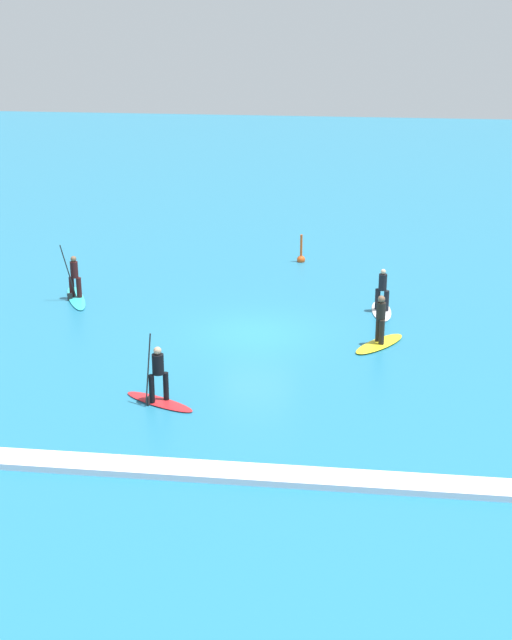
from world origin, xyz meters
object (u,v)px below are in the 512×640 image
at_px(surfer_on_white_board, 382,300).
at_px(surfer_on_yellow_board, 380,333).
at_px(surfer_on_teal_board, 75,288).
at_px(marker_buoy, 301,257).
at_px(surfer_on_red_board, 158,385).

xyz_separation_m(surfer_on_white_board, surfer_on_yellow_board, (-0.08, -3.61, -0.01)).
bearing_deg(surfer_on_teal_board, marker_buoy, 102.64).
bearing_deg(marker_buoy, surfer_on_yellow_board, -70.56).
relative_size(surfer_on_red_board, surfer_on_yellow_board, 0.99).
distance_m(surfer_on_red_board, marker_buoy, 16.07).
distance_m(surfer_on_teal_board, surfer_on_yellow_board, 12.67).
xyz_separation_m(surfer_on_red_board, surfer_on_yellow_board, (6.61, 5.67, -0.16)).
xyz_separation_m(surfer_on_yellow_board, marker_buoy, (-3.57, 10.11, -0.24)).
bearing_deg(surfer_on_red_board, marker_buoy, -73.92).
bearing_deg(surfer_on_teal_board, surfer_on_white_board, 65.52).
distance_m(surfer_on_teal_board, marker_buoy, 10.76).
relative_size(surfer_on_teal_board, surfer_on_red_board, 1.27).
xyz_separation_m(surfer_on_white_board, marker_buoy, (-3.65, 6.49, -0.25)).
relative_size(surfer_on_white_board, marker_buoy, 1.86).
height_order(surfer_on_teal_board, marker_buoy, surfer_on_teal_board).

